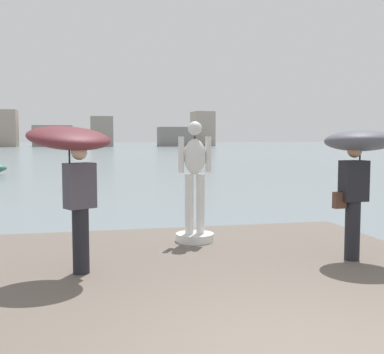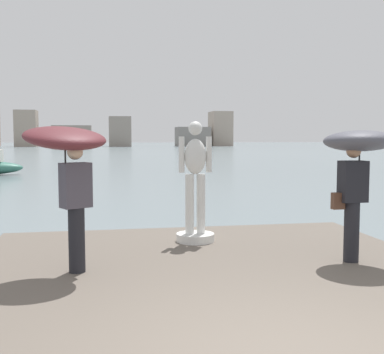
% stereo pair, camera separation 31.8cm
% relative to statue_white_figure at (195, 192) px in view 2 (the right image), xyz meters
% --- Properties ---
extents(ground_plane, '(400.00, 400.00, 0.00)m').
position_rel_statue_white_figure_xyz_m(ground_plane, '(-0.09, 35.34, -1.28)').
color(ground_plane, slate).
extents(pier, '(6.74, 9.02, 0.40)m').
position_rel_statue_white_figure_xyz_m(pier, '(-0.09, -3.15, -1.08)').
color(pier, '#60564C').
rests_on(pier, ground).
extents(statue_white_figure, '(0.67, 0.67, 2.09)m').
position_rel_statue_white_figure_xyz_m(statue_white_figure, '(0.00, 0.00, 0.00)').
color(statue_white_figure, silver).
rests_on(statue_white_figure, pier).
extents(onlooker_left, '(1.48, 1.49, 2.03)m').
position_rel_statue_white_figure_xyz_m(onlooker_left, '(-2.02, -1.64, 0.71)').
color(onlooker_left, black).
rests_on(onlooker_left, pier).
extents(onlooker_right, '(1.09, 1.10, 1.94)m').
position_rel_statue_white_figure_xyz_m(onlooker_right, '(2.08, -1.73, 0.68)').
color(onlooker_right, black).
rests_on(onlooker_right, pier).
extents(distant_skyline, '(65.16, 10.29, 10.49)m').
position_rel_statue_white_figure_xyz_m(distant_skyline, '(-1.34, 120.08, 2.71)').
color(distant_skyline, '#A89989').
rests_on(distant_skyline, ground).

